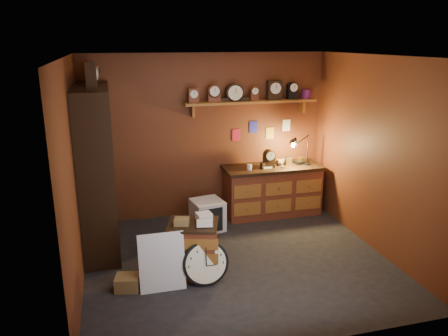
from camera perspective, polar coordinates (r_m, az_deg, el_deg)
The scene contains 11 objects.
floor at distance 6.07m, azimuth 1.77°, elevation -12.00°, with size 4.00×4.00×0.00m, color black.
room_shell at distance 5.58m, azimuth 2.04°, elevation 4.32°, with size 4.02×3.62×2.71m.
shelving_unit at distance 6.31m, azimuth -16.57°, elevation 0.70°, with size 0.47×1.60×2.58m.
workbench at distance 7.48m, azimuth 6.30°, elevation -2.53°, with size 1.66×0.66×1.36m.
low_cabinet at distance 5.60m, azimuth -4.01°, elevation -10.19°, with size 0.74×0.68×0.79m.
big_round_clock at distance 5.44m, azimuth -2.43°, elevation -12.29°, with size 0.57×0.18×0.57m.
white_panel at distance 5.52m, azimuth -7.96°, elevation -15.34°, with size 0.55×0.02×0.73m, color silver.
mini_fridge at distance 6.91m, azimuth -2.17°, elevation -6.16°, with size 0.53×0.55×0.48m.
floor_box_a at distance 5.54m, azimuth -12.48°, elevation -14.42°, with size 0.28×0.24×0.17m, color olive.
floor_box_b at distance 6.20m, azimuth -6.04°, elevation -10.89°, with size 0.18×0.22×0.11m, color white.
floor_box_c at distance 6.39m, azimuth -9.41°, elevation -9.79°, with size 0.24×0.20×0.18m, color olive.
Camera 1 is at (-1.55, -5.11, 2.89)m, focal length 35.00 mm.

